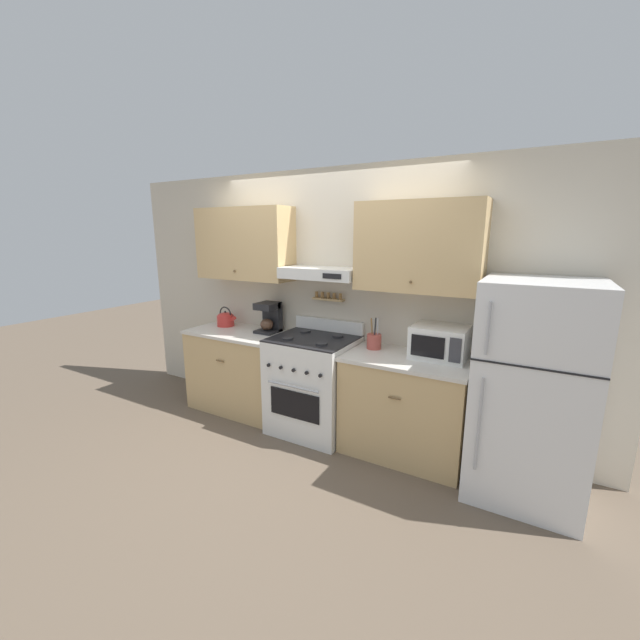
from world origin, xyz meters
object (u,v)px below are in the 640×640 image
at_px(stove_range, 313,384).
at_px(microwave, 440,342).
at_px(tea_kettle, 226,319).
at_px(coffee_maker, 270,317).
at_px(refrigerator, 532,391).
at_px(utensil_crock, 374,341).

xyz_separation_m(stove_range, microwave, (1.15, 0.16, 0.55)).
xyz_separation_m(tea_kettle, coffee_maker, (0.60, 0.03, 0.08)).
distance_m(refrigerator, microwave, 0.78).
relative_size(stove_range, microwave, 2.39).
height_order(microwave, utensil_crock, utensil_crock).
bearing_deg(utensil_crock, stove_range, -165.66).
bearing_deg(coffee_maker, utensil_crock, -1.45).
bearing_deg(tea_kettle, utensil_crock, 0.00).
relative_size(tea_kettle, utensil_crock, 0.85).
xyz_separation_m(microwave, utensil_crock, (-0.59, -0.02, -0.07)).
bearing_deg(coffee_maker, microwave, -0.41).
bearing_deg(microwave, utensil_crock, -178.26).
relative_size(coffee_maker, microwave, 0.72).
distance_m(refrigerator, coffee_maker, 2.54).
distance_m(stove_range, microwave, 1.29).
distance_m(stove_range, coffee_maker, 0.88).
bearing_deg(utensil_crock, refrigerator, -8.15).
relative_size(tea_kettle, coffee_maker, 0.77).
xyz_separation_m(tea_kettle, microwave, (2.40, 0.02, 0.06)).
xyz_separation_m(tea_kettle, utensil_crock, (1.81, 0.00, -0.01)).
distance_m(microwave, utensil_crock, 0.59).
bearing_deg(utensil_crock, coffee_maker, 178.55).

